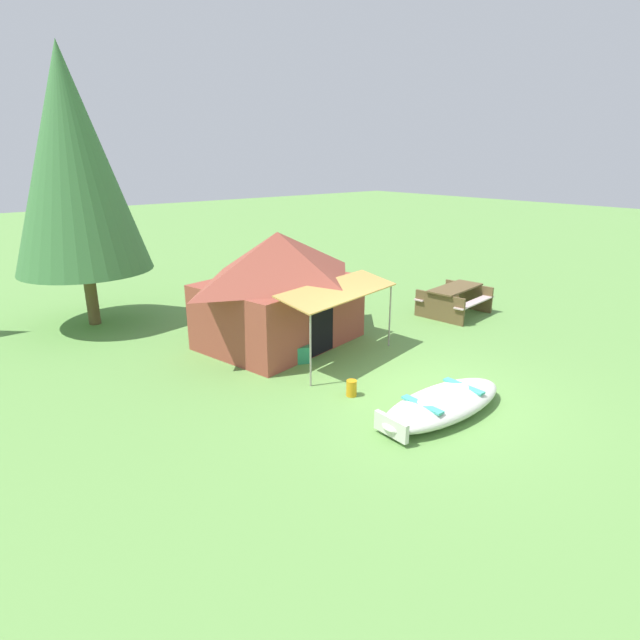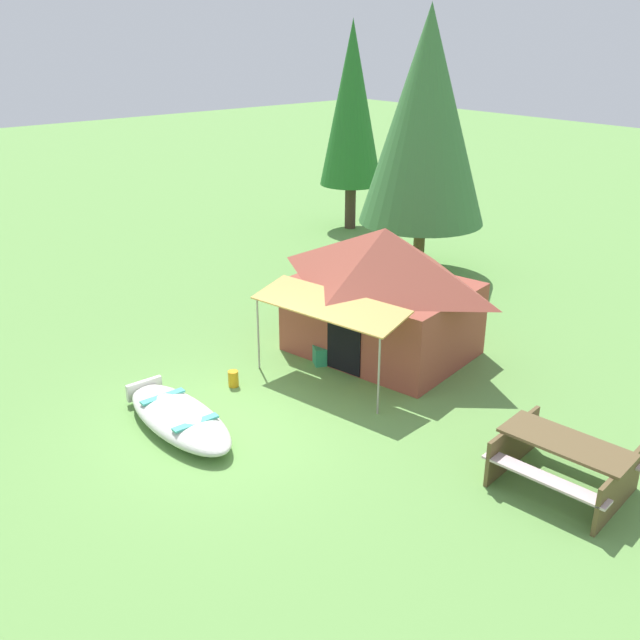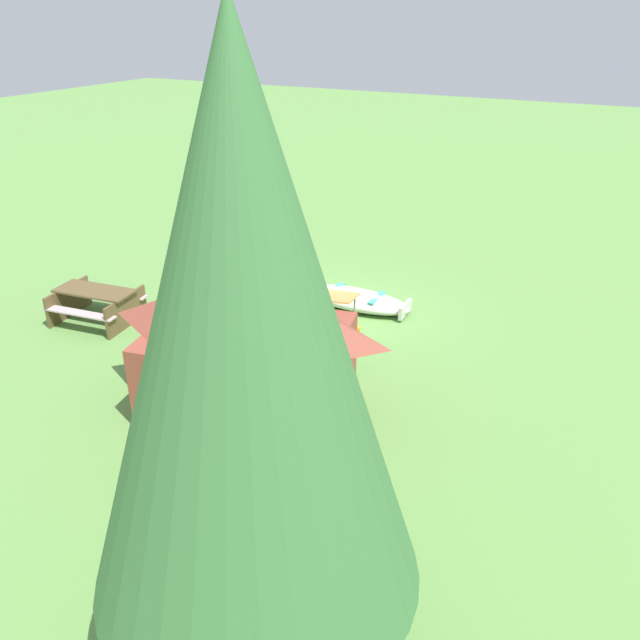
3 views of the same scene
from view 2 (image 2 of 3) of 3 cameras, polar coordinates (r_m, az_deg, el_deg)
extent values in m
plane|color=#639748|center=(11.88, -7.17, -8.32)|extent=(80.00, 80.00, 0.00)
ellipsoid|color=silver|center=(11.81, -11.20, -7.70)|extent=(2.72, 1.05, 0.40)
ellipsoid|color=#4A4A45|center=(11.79, -11.21, -7.56)|extent=(2.50, 0.92, 0.14)
cube|color=#40AEA1|center=(11.31, -9.94, -8.11)|extent=(0.15, 0.77, 0.04)
cube|color=#40AEA1|center=(12.16, -12.49, -6.01)|extent=(0.15, 0.77, 0.04)
cube|color=silver|center=(12.79, -13.89, -5.35)|extent=(0.09, 0.65, 0.30)
cube|color=#964434|center=(14.07, 5.00, 0.22)|extent=(3.68, 3.04, 1.47)
pyramid|color=#964434|center=(13.64, 5.18, 5.17)|extent=(3.97, 3.28, 1.07)
cube|color=black|center=(13.19, 1.93, -1.84)|extent=(0.75, 0.17, 1.18)
cube|color=tan|center=(12.50, 0.70, 1.26)|extent=(3.06, 1.47, 0.22)
cylinder|color=gray|center=(11.81, 4.72, -4.54)|extent=(0.04, 0.04, 1.40)
cylinder|color=gray|center=(13.39, -4.97, -1.15)|extent=(0.04, 0.04, 1.40)
cube|color=brown|center=(10.51, 19.14, -9.26)|extent=(1.84, 0.95, 0.04)
cube|color=beige|center=(11.13, 20.25, -9.25)|extent=(1.78, 0.48, 0.04)
cube|color=beige|center=(10.20, 17.52, -11.99)|extent=(1.78, 0.48, 0.04)
cube|color=brown|center=(10.50, 22.80, -12.36)|extent=(0.24, 1.43, 0.72)
cube|color=brown|center=(10.97, 15.16, -9.64)|extent=(0.24, 1.43, 0.72)
cube|color=#2C9161|center=(13.80, 0.20, -2.69)|extent=(0.58, 0.54, 0.35)
cylinder|color=orange|center=(13.00, -6.96, -4.69)|extent=(0.19, 0.19, 0.30)
cylinder|color=brown|center=(18.80, 7.92, 5.77)|extent=(0.29, 0.29, 1.40)
cone|color=#3E763E|center=(18.14, 8.49, 15.75)|extent=(3.16, 3.16, 5.17)
cylinder|color=#433326|center=(23.03, 2.44, 9.10)|extent=(0.35, 0.35, 1.43)
cone|color=#266D28|center=(22.51, 2.58, 16.89)|extent=(1.93, 1.93, 4.84)
camera|label=1|loc=(15.70, -39.89, 10.35)|focal=28.69mm
camera|label=3|loc=(22.64, 10.53, 23.11)|focal=35.90mm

